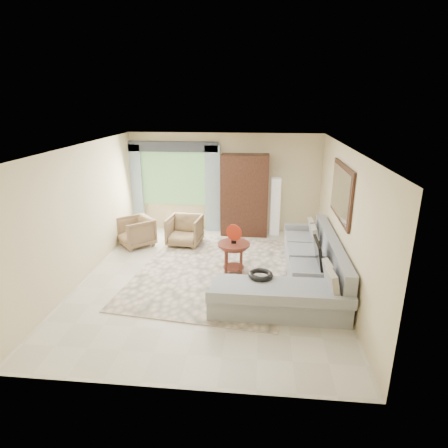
# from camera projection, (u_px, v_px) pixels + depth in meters

# --- Properties ---
(ground) EXTENTS (6.00, 6.00, 0.00)m
(ground) POSITION_uv_depth(u_px,v_px,m) (210.00, 279.00, 7.47)
(ground) COLOR silver
(ground) RESTS_ON ground
(area_rug) EXTENTS (3.44, 4.32, 0.02)m
(area_rug) POSITION_uv_depth(u_px,v_px,m) (214.00, 270.00, 7.84)
(area_rug) COLOR #F7DDC4
(area_rug) RESTS_ON ground
(sectional_sofa) EXTENTS (2.30, 3.46, 0.90)m
(sectional_sofa) POSITION_uv_depth(u_px,v_px,m) (302.00, 274.00, 7.05)
(sectional_sofa) COLOR #94969B
(sectional_sofa) RESTS_ON ground
(tv_screen) EXTENTS (0.14, 0.74, 0.48)m
(tv_screen) POSITION_uv_depth(u_px,v_px,m) (318.00, 253.00, 6.88)
(tv_screen) COLOR black
(tv_screen) RESTS_ON sectional_sofa
(garden_hose) EXTENTS (0.43, 0.43, 0.09)m
(garden_hose) POSITION_uv_depth(u_px,v_px,m) (261.00, 275.00, 6.42)
(garden_hose) COLOR black
(garden_hose) RESTS_ON sectional_sofa
(coffee_table) EXTENTS (0.65, 0.65, 0.65)m
(coffee_table) POSITION_uv_depth(u_px,v_px,m) (234.00, 257.00, 7.63)
(coffee_table) COLOR #471E12
(coffee_table) RESTS_ON ground
(red_disc) EXTENTS (0.32, 0.15, 0.34)m
(red_disc) POSITION_uv_depth(u_px,v_px,m) (234.00, 233.00, 7.46)
(red_disc) COLOR #A12310
(red_disc) RESTS_ON coffee_table
(armchair_left) EXTENTS (1.07, 1.07, 0.70)m
(armchair_left) POSITION_uv_depth(u_px,v_px,m) (136.00, 232.00, 9.08)
(armchair_left) COLOR #91724F
(armchair_left) RESTS_ON ground
(armchair_right) EXTENTS (0.85, 0.87, 0.72)m
(armchair_right) POSITION_uv_depth(u_px,v_px,m) (185.00, 231.00, 9.12)
(armchair_right) COLOR #9C7C55
(armchair_right) RESTS_ON ground
(potted_plant) EXTENTS (0.49, 0.44, 0.49)m
(potted_plant) POSITION_uv_depth(u_px,v_px,m) (136.00, 221.00, 10.19)
(potted_plant) COLOR #999999
(potted_plant) RESTS_ON ground
(armoire) EXTENTS (1.20, 0.55, 2.10)m
(armoire) POSITION_uv_depth(u_px,v_px,m) (245.00, 195.00, 9.65)
(armoire) COLOR black
(armoire) RESTS_ON ground
(floor_lamp) EXTENTS (0.24, 0.24, 1.50)m
(floor_lamp) POSITION_uv_depth(u_px,v_px,m) (275.00, 207.00, 9.73)
(floor_lamp) COLOR silver
(floor_lamp) RESTS_ON ground
(window) EXTENTS (1.80, 0.04, 1.40)m
(window) POSITION_uv_depth(u_px,v_px,m) (174.00, 179.00, 9.95)
(window) COLOR #669E59
(window) RESTS_ON wall_back
(curtain_left) EXTENTS (0.40, 0.08, 2.30)m
(curtain_left) POSITION_uv_depth(u_px,v_px,m) (135.00, 188.00, 10.05)
(curtain_left) COLOR #9EB7CC
(curtain_left) RESTS_ON ground
(curtain_right) EXTENTS (0.40, 0.08, 2.30)m
(curtain_right) POSITION_uv_depth(u_px,v_px,m) (213.00, 189.00, 9.85)
(curtain_right) COLOR #9EB7CC
(curtain_right) RESTS_ON ground
(valance) EXTENTS (2.40, 0.12, 0.26)m
(valance) POSITION_uv_depth(u_px,v_px,m) (172.00, 147.00, 9.62)
(valance) COLOR #1E232D
(valance) RESTS_ON wall_back
(wall_mirror) EXTENTS (0.05, 1.70, 1.05)m
(wall_mirror) POSITION_uv_depth(u_px,v_px,m) (341.00, 192.00, 7.01)
(wall_mirror) COLOR black
(wall_mirror) RESTS_ON wall_right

